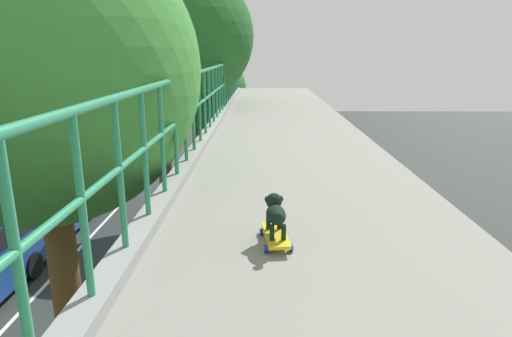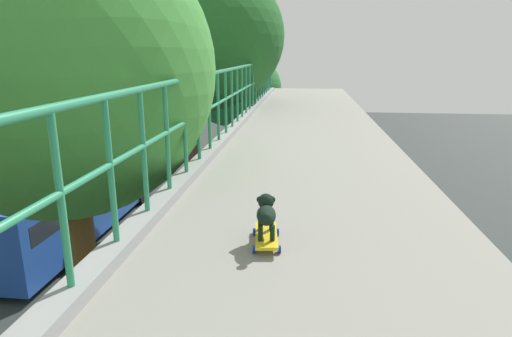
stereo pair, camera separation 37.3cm
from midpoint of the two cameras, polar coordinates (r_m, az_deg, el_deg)
city_bus at (r=20.47m, az=-27.21°, el=-3.95°), size 2.77×11.58×3.03m
roadside_tree_mid at (r=5.96m, az=-28.21°, el=10.54°), size 3.84×3.84×9.46m
roadside_tree_far at (r=12.61m, az=-13.62°, el=16.35°), size 5.20×5.20×10.34m
roadside_tree_farthest at (r=20.56m, az=-8.09°, el=10.19°), size 4.41×4.41×7.97m
toy_skateboard at (r=3.34m, az=-0.63°, el=-8.84°), size 0.25×0.50×0.08m
small_dog at (r=3.28m, az=-0.69°, el=-5.75°), size 0.18×0.39×0.29m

